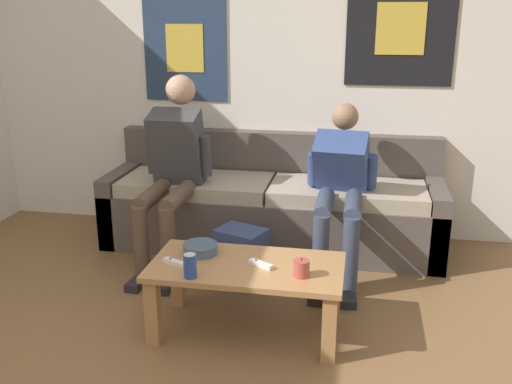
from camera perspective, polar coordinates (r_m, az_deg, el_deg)
name	(u,v)px	position (r m, az deg, el deg)	size (l,w,h in m)	color
wall_back	(249,66)	(4.41, -0.68, 12.47)	(10.00, 0.07, 2.55)	white
couch	(272,207)	(4.22, 1.62, -1.54)	(2.43, 0.71, 0.80)	#564C47
coffee_table	(247,277)	(3.05, -0.94, -8.53)	(1.02, 0.52, 0.39)	#B27F4C
person_seated_adult	(173,163)	(3.92, -8.32, 2.84)	(0.47, 0.95, 1.25)	brown
person_seated_teen	(341,183)	(3.76, 8.46, 0.89)	(0.47, 1.00, 1.07)	#384256
backpack	(241,258)	(3.64, -1.55, -6.60)	(0.35, 0.32, 0.36)	navy
ceramic_bowl	(201,248)	(3.15, -5.57, -5.57)	(0.19, 0.19, 0.06)	#475B75
pillar_candle	(301,268)	(2.88, 4.56, -7.62)	(0.08, 0.08, 0.10)	#B24C42
drink_can_blue	(190,266)	(2.87, -6.61, -7.35)	(0.07, 0.07, 0.12)	#28479E
game_controller_near_left	(261,264)	(2.99, 0.47, -7.24)	(0.14, 0.10, 0.03)	white
game_controller_near_right	(175,263)	(3.04, -8.11, -7.00)	(0.14, 0.09, 0.03)	white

